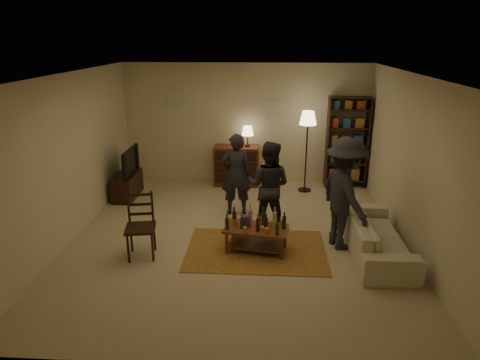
# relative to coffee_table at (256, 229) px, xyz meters

# --- Properties ---
(floor) EXTENTS (6.00, 6.00, 0.00)m
(floor) POSITION_rel_coffee_table_xyz_m (-0.32, 0.44, -0.37)
(floor) COLOR #C6B793
(floor) RESTS_ON ground
(room_shell) EXTENTS (6.00, 6.00, 6.00)m
(room_shell) POSITION_rel_coffee_table_xyz_m (-0.97, 3.42, 1.44)
(room_shell) COLOR beige
(room_shell) RESTS_ON ground
(rug) EXTENTS (2.20, 1.50, 0.01)m
(rug) POSITION_rel_coffee_table_xyz_m (0.00, -0.00, -0.36)
(rug) COLOR brown
(rug) RESTS_ON ground
(coffee_table) EXTENTS (1.06, 0.70, 0.74)m
(coffee_table) POSITION_rel_coffee_table_xyz_m (0.00, 0.00, 0.00)
(coffee_table) COLOR brown
(coffee_table) RESTS_ON ground
(dining_chair) EXTENTS (0.51, 0.51, 1.03)m
(dining_chair) POSITION_rel_coffee_table_xyz_m (-1.77, -0.23, 0.17)
(dining_chair) COLOR black
(dining_chair) RESTS_ON ground
(tv_stand) EXTENTS (0.40, 1.00, 1.06)m
(tv_stand) POSITION_rel_coffee_table_xyz_m (-2.77, 2.24, 0.01)
(tv_stand) COLOR black
(tv_stand) RESTS_ON ground
(dresser) EXTENTS (1.00, 0.50, 1.36)m
(dresser) POSITION_rel_coffee_table_xyz_m (-0.52, 3.16, 0.10)
(dresser) COLOR maroon
(dresser) RESTS_ON ground
(bookshelf) EXTENTS (0.90, 0.34, 2.02)m
(bookshelf) POSITION_rel_coffee_table_xyz_m (1.92, 3.22, 0.66)
(bookshelf) COLOR black
(bookshelf) RESTS_ON ground
(floor_lamp) EXTENTS (0.36, 0.36, 1.76)m
(floor_lamp) POSITION_rel_coffee_table_xyz_m (1.00, 2.84, 1.13)
(floor_lamp) COLOR black
(floor_lamp) RESTS_ON ground
(sofa) EXTENTS (0.81, 2.08, 0.61)m
(sofa) POSITION_rel_coffee_table_xyz_m (1.88, 0.04, -0.07)
(sofa) COLOR beige
(sofa) RESTS_ON ground
(person_left) EXTENTS (0.62, 0.46, 1.57)m
(person_left) POSITION_rel_coffee_table_xyz_m (-0.42, 1.49, 0.41)
(person_left) COLOR #212228
(person_left) RESTS_ON ground
(person_right) EXTENTS (0.91, 0.79, 1.58)m
(person_right) POSITION_rel_coffee_table_xyz_m (0.19, 0.87, 0.42)
(person_right) COLOR #26252D
(person_right) RESTS_ON ground
(person_by_sofa) EXTENTS (1.03, 1.33, 1.80)m
(person_by_sofa) POSITION_rel_coffee_table_xyz_m (1.38, 0.24, 0.53)
(person_by_sofa) COLOR #27272F
(person_by_sofa) RESTS_ON ground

